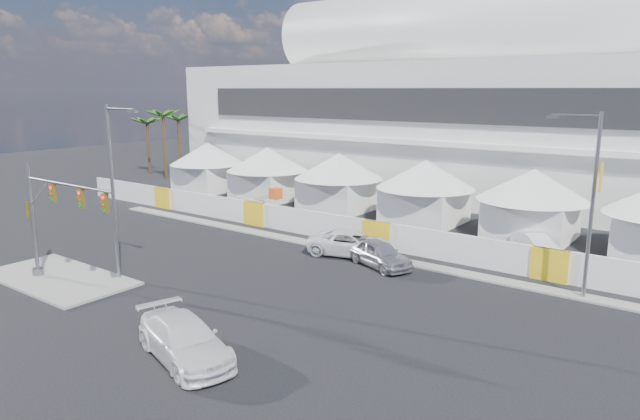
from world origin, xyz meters
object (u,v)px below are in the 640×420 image
Objects in this scene: streetlight_median at (115,181)px; pickup_near at (184,340)px; sedan_silver at (379,254)px; pickup_curb at (352,244)px; streetlight_curb at (589,193)px; lot_car_a at (536,244)px; boom_lift at (246,210)px; traffic_mast at (49,218)px.

pickup_near is at bearing -22.33° from streetlight_median.
sedan_silver is 3.00m from pickup_curb.
streetlight_median is at bearing -149.81° from streetlight_curb.
lot_car_a is at bearing 121.45° from streetlight_curb.
lot_car_a is (7.29, 9.02, -0.15)m from sedan_silver.
boom_lift is (-13.54, 3.66, 0.02)m from pickup_curb.
traffic_mast is 30.26m from streetlight_curb.
streetlight_median reaches higher than sedan_silver.
traffic_mast is 19.39m from boom_lift.
pickup_curb is 0.60× the size of streetlight_curb.
pickup_near is (2.79, -17.18, 0.03)m from pickup_curb.
pickup_curb is at bearing -11.67° from boom_lift.
boom_lift is at bearing 97.54° from traffic_mast.
streetlight_median reaches higher than pickup_near.
boom_lift reaches higher than lot_car_a.
pickup_curb is at bearing 171.29° from lot_car_a.
pickup_near reaches higher than lot_car_a.
sedan_silver reaches higher than lot_car_a.
boom_lift is at bearing 173.91° from streetlight_curb.
lot_car_a is at bearing -17.33° from sedan_silver.
sedan_silver is 17.02m from boom_lift.
lot_car_a is at bearing 13.82° from boom_lift.
boom_lift is (-16.34, 20.84, -0.01)m from pickup_near.
traffic_mast reaches higher than pickup_curb.
boom_lift is at bearing 95.59° from sedan_silver.
streetlight_median reaches higher than traffic_mast.
pickup_near is 0.95× the size of boom_lift.
pickup_near is at bearing -153.24° from lot_car_a.
streetlight_curb is at bearing -105.59° from lot_car_a.
traffic_mast is 0.85× the size of streetlight_median.
streetlight_median is at bearing 157.91° from sedan_silver.
streetlight_curb reaches higher than sedan_silver.
streetlight_median reaches higher than lot_car_a.
sedan_silver is at bearing -175.97° from lot_car_a.
sedan_silver is 12.92m from streetlight_curb.
pickup_curb reaches higher than lot_car_a.
sedan_silver is 0.83× the size of pickup_near.
streetlight_median is (2.76, 2.67, 2.09)m from traffic_mast.
pickup_curb is 12.88m from lot_car_a.
sedan_silver is 0.79× the size of boom_lift.
boom_lift is at bearing 55.50° from pickup_near.
streetlight_curb is (11.80, 17.84, 5.02)m from pickup_near.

